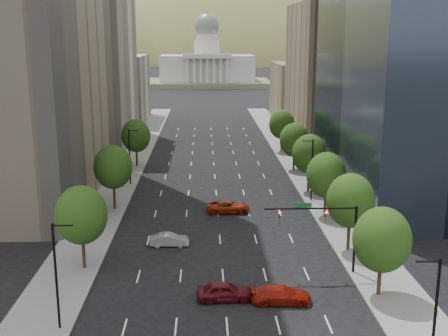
{
  "coord_description": "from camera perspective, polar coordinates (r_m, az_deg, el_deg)",
  "views": [
    {
      "loc": [
        -1.74,
        -21.19,
        22.96
      ],
      "look_at": [
        0.56,
        42.3,
        8.0
      ],
      "focal_mm": 44.7,
      "sensor_mm": 36.0,
      "label": 1
    }
  ],
  "objects": [
    {
      "name": "streetlight_rs",
      "position": [
        40.74,
        20.69,
        -14.07
      ],
      "size": [
        1.7,
        0.2,
        9.0
      ],
      "color": "black",
      "rests_on": "ground"
    },
    {
      "name": "car_silver",
      "position": [
        63.51,
        -5.61,
        -7.32
      ],
      "size": [
        4.37,
        1.53,
        1.44
      ],
      "primitive_type": "imported",
      "rotation": [
        0.0,
        0.0,
        1.57
      ],
      "color": "#A7A7AC",
      "rests_on": "ground"
    },
    {
      "name": "tree_right_4",
      "position": [
        98.05,
        7.21,
        2.87
      ],
      "size": [
        5.2,
        5.2,
        8.46
      ],
      "color": "#382316",
      "rests_on": "ground"
    },
    {
      "name": "tree_right_3",
      "position": [
        84.44,
        8.72,
        1.44
      ],
      "size": [
        5.2,
        5.2,
        8.89
      ],
      "color": "#382316",
      "rests_on": "ground"
    },
    {
      "name": "tree_right_5",
      "position": [
        113.61,
        5.94,
        4.47
      ],
      "size": [
        5.2,
        5.2,
        8.75
      ],
      "color": "#382316",
      "rests_on": "ground"
    },
    {
      "name": "filler_right",
      "position": [
        157.2,
        7.8,
        7.67
      ],
      "size": [
        14.0,
        26.0,
        16.0
      ],
      "primitive_type": "cube",
      "color": "#8C7759",
      "rests_on": "ground"
    },
    {
      "name": "tree_left_0",
      "position": [
        57.23,
        -14.39,
        -4.68
      ],
      "size": [
        5.2,
        5.2,
        8.75
      ],
      "color": "#382316",
      "rests_on": "ground"
    },
    {
      "name": "streetlight_ln",
      "position": [
        88.84,
        -9.59,
        1.3
      ],
      "size": [
        1.7,
        0.2,
        9.0
      ],
      "color": "black",
      "rests_on": "ground"
    },
    {
      "name": "midrise_cream_left",
      "position": [
        126.47,
        -12.88,
        10.45
      ],
      "size": [
        14.0,
        30.0,
        35.0
      ],
      "primitive_type": "cube",
      "color": "beige",
      "rests_on": "ground"
    },
    {
      "name": "traffic_signal",
      "position": [
        55.56,
        10.85,
        -5.67
      ],
      "size": [
        9.12,
        0.4,
        7.38
      ],
      "color": "black",
      "rests_on": "ground"
    },
    {
      "name": "tree_left_1",
      "position": [
        76.13,
        -11.29,
        0.09
      ],
      "size": [
        5.2,
        5.2,
        8.97
      ],
      "color": "#382316",
      "rests_on": "ground"
    },
    {
      "name": "parking_tan_right",
      "position": [
        124.36,
        10.49,
        9.37
      ],
      "size": [
        14.0,
        30.0,
        30.0
      ],
      "primitive_type": "cube",
      "color": "#8C7759",
      "rests_on": "ground"
    },
    {
      "name": "streetlight_ls",
      "position": [
        46.49,
        -16.74,
        -10.28
      ],
      "size": [
        1.7,
        0.2,
        9.0
      ],
      "color": "black",
      "rests_on": "ground"
    },
    {
      "name": "sidewalk_left",
      "position": [
        85.47,
        -11.27,
        -2.54
      ],
      "size": [
        6.0,
        200.0,
        0.15
      ],
      "primitive_type": "cube",
      "color": "slate",
      "rests_on": "ground"
    },
    {
      "name": "tree_right_0",
      "position": [
        51.86,
        15.85,
        -7.08
      ],
      "size": [
        5.2,
        5.2,
        8.39
      ],
      "color": "#382316",
      "rests_on": "ground"
    },
    {
      "name": "sidewalk_right",
      "position": [
        86.09,
        9.56,
        -2.35
      ],
      "size": [
        6.0,
        200.0,
        0.15
      ],
      "primitive_type": "cube",
      "color": "slate",
      "rests_on": "ground"
    },
    {
      "name": "foothills",
      "position": [
        624.61,
        1.29,
        7.67
      ],
      "size": [
        720.0,
        413.0,
        263.0
      ],
      "color": "olive",
      "rests_on": "ground"
    },
    {
      "name": "car_maroon",
      "position": [
        50.89,
        0.07,
        -12.5
      ],
      "size": [
        5.1,
        2.24,
        1.71
      ],
      "primitive_type": "imported",
      "rotation": [
        0.0,
        0.0,
        1.62
      ],
      "color": "#520D12",
      "rests_on": "ground"
    },
    {
      "name": "car_red_near",
      "position": [
        50.7,
        5.86,
        -12.77
      ],
      "size": [
        5.42,
        2.34,
        1.55
      ],
      "primitive_type": "imported",
      "rotation": [
        0.0,
        0.0,
        1.54
      ],
      "color": "maroon",
      "rests_on": "ground"
    },
    {
      "name": "streetlight_rn",
      "position": [
        79.77,
        8.95,
        -0.04
      ],
      "size": [
        1.7,
        0.2,
        9.0
      ],
      "color": "black",
      "rests_on": "ground"
    },
    {
      "name": "capitol",
      "position": [
        271.28,
        -1.73,
        10.21
      ],
      "size": [
        60.0,
        40.0,
        35.2
      ],
      "color": "#596647",
      "rests_on": "ground"
    },
    {
      "name": "car_red_far",
      "position": [
        74.85,
        0.43,
        -3.97
      ],
      "size": [
        5.86,
        2.91,
        1.6
      ],
      "primitive_type": "imported",
      "rotation": [
        0.0,
        0.0,
        1.62
      ],
      "color": "maroon",
      "rests_on": "ground"
    },
    {
      "name": "filler_left",
      "position": [
        159.51,
        -10.55,
        8.01
      ],
      "size": [
        14.0,
        26.0,
        18.0
      ],
      "primitive_type": "cube",
      "color": "beige",
      "rests_on": "ground"
    },
    {
      "name": "tree_right_2",
      "position": [
        73.05,
        10.43,
        -0.72
      ],
      "size": [
        5.2,
        5.2,
        8.61
      ],
      "color": "#382316",
      "rests_on": "ground"
    },
    {
      "name": "tree_left_2",
      "position": [
        101.43,
        -9.0,
        3.28
      ],
      "size": [
        5.2,
        5.2,
        8.68
      ],
      "color": "#382316",
      "rests_on": "ground"
    },
    {
      "name": "tree_right_1",
      "position": [
        61.76,
        12.8,
        -3.27
      ],
      "size": [
        5.2,
        5.2,
        8.75
      ],
      "color": "#382316",
      "rests_on": "ground"
    }
  ]
}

